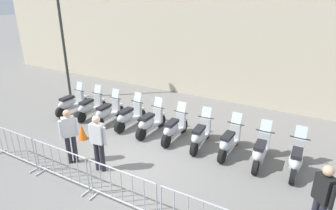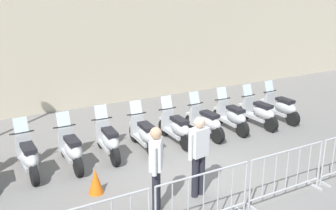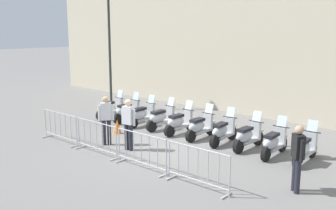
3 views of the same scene
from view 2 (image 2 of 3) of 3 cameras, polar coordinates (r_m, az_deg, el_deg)
ground_plane at (r=9.07m, az=4.25°, el=-10.16°), size 120.00×120.00×0.00m
motorcycle_1 at (r=9.34m, az=-20.30°, el=-7.32°), size 0.65×1.72×1.24m
motorcycle_2 at (r=9.45m, az=-14.36°, el=-6.49°), size 0.62×1.72×1.24m
motorcycle_3 at (r=9.79m, az=-8.98°, el=-5.30°), size 0.56×1.73×1.24m
motorcycle_4 at (r=10.08m, az=-3.60°, el=-4.45°), size 0.57×1.73×1.24m
motorcycle_5 at (r=10.51m, az=1.25°, el=-3.49°), size 0.62×1.72×1.24m
motorcycle_6 at (r=11.01m, az=5.69°, el=-2.60°), size 0.70×1.71×1.24m
motorcycle_7 at (r=11.59m, az=9.57°, el=-1.75°), size 0.58×1.72×1.24m
motorcycle_8 at (r=12.14m, az=13.49°, el=-1.12°), size 0.66×1.72×1.24m
motorcycle_9 at (r=12.84m, az=16.56°, el=-0.36°), size 0.66×1.72×1.24m
barrier_segment_1 at (r=7.02m, az=5.35°, el=-14.07°), size 1.94×0.70×1.07m
barrier_segment_2 at (r=8.22m, az=17.43°, el=-9.91°), size 1.94×0.70×1.07m
officer_near_row_end at (r=7.21m, az=-1.80°, el=-8.97°), size 0.36×0.50×1.73m
officer_mid_plaza at (r=7.75m, az=4.67°, el=-7.07°), size 0.53×0.32×1.73m
traffic_cone at (r=8.26m, az=-10.84°, el=-11.20°), size 0.32×0.32×0.55m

